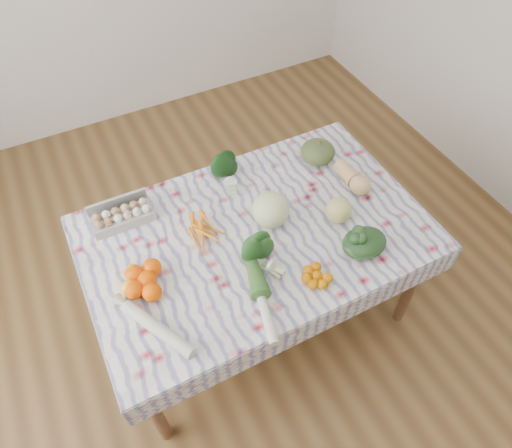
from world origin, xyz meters
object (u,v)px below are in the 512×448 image
butternut_squash (353,177)px  dining_table (256,242)px  egg_carton (123,217)px  cabbage (271,210)px  kabocha_squash (318,152)px  grapefruit (338,210)px

butternut_squash → dining_table: bearing=-176.7°
egg_carton → cabbage: (0.64, -0.32, 0.05)m
egg_carton → kabocha_squash: kabocha_squash is taller
egg_carton → dining_table: bearing=-31.4°
kabocha_squash → dining_table: bearing=-150.6°
kabocha_squash → cabbage: size_ratio=1.04×
egg_carton → butternut_squash: (1.15, -0.29, 0.01)m
kabocha_squash → butternut_squash: kabocha_squash is taller
cabbage → grapefruit: size_ratio=1.40×
butternut_squash → grapefruit: grapefruit is taller
cabbage → egg_carton: bearing=153.3°
kabocha_squash → butternut_squash: bearing=-75.5°
dining_table → butternut_squash: 0.62m
dining_table → egg_carton: size_ratio=5.31×
dining_table → cabbage: cabbage is taller
kabocha_squash → grapefruit: 0.44m
kabocha_squash → cabbage: bearing=-147.9°
kabocha_squash → cabbage: (-0.44, -0.28, 0.03)m
egg_carton → kabocha_squash: bearing=-1.8°
egg_carton → cabbage: bearing=-26.1°
grapefruit → butternut_squash: bearing=39.5°
egg_carton → grapefruit: grapefruit is taller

